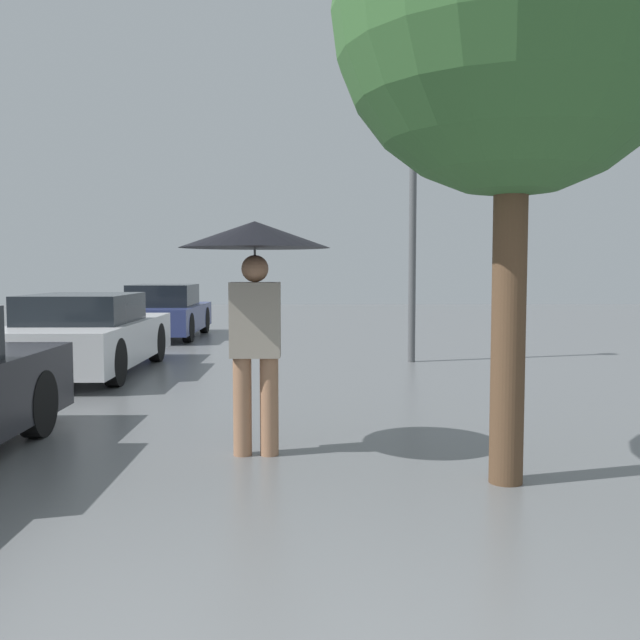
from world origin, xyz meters
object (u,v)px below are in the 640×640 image
pedestrian (255,263)px  parked_car_farthest (165,313)px  tree (514,14)px  street_lamp (413,200)px  parked_car_middle (87,335)px

pedestrian → parked_car_farthest: (-2.91, 10.58, -1.08)m
parked_car_farthest → tree: size_ratio=0.81×
pedestrian → street_lamp: (2.22, 6.13, 1.12)m
parked_car_middle → parked_car_farthest: bearing=89.4°
pedestrian → street_lamp: bearing=70.1°
parked_car_middle → tree: bearing=-49.4°
tree → street_lamp: 6.99m
pedestrian → street_lamp: 6.62m
parked_car_farthest → tree: tree is taller
pedestrian → tree: size_ratio=0.42×
pedestrian → street_lamp: size_ratio=0.45×
parked_car_farthest → tree: bearing=-67.0°
pedestrian → parked_car_middle: 5.82m
pedestrian → street_lamp: street_lamp is taller
pedestrian → parked_car_farthest: bearing=105.4°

